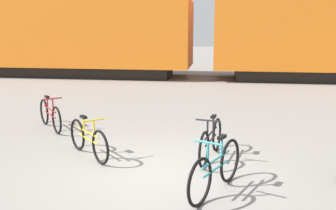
{
  "coord_description": "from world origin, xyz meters",
  "views": [
    {
      "loc": [
        1.02,
        -6.57,
        2.61
      ],
      "look_at": [
        0.0,
        0.65,
        1.1
      ],
      "focal_mm": 42.0,
      "sensor_mm": 36.0,
      "label": 1
    }
  ],
  "objects_px": {
    "bicycle_black": "(211,141)",
    "bicycle_maroon": "(50,115)",
    "bicycle_yellow": "(88,139)",
    "bicycle_teal": "(216,169)",
    "freight_train": "(203,22)"
  },
  "relations": [
    {
      "from": "bicycle_teal",
      "to": "bicycle_yellow",
      "type": "height_order",
      "value": "bicycle_teal"
    },
    {
      "from": "freight_train",
      "to": "bicycle_black",
      "type": "relative_size",
      "value": 31.49
    },
    {
      "from": "freight_train",
      "to": "bicycle_black",
      "type": "height_order",
      "value": "freight_train"
    },
    {
      "from": "bicycle_black",
      "to": "bicycle_maroon",
      "type": "height_order",
      "value": "bicycle_black"
    },
    {
      "from": "freight_train",
      "to": "bicycle_maroon",
      "type": "xyz_separation_m",
      "value": [
        -3.27,
        -10.07,
        -2.34
      ]
    },
    {
      "from": "freight_train",
      "to": "bicycle_maroon",
      "type": "height_order",
      "value": "freight_train"
    },
    {
      "from": "freight_train",
      "to": "bicycle_yellow",
      "type": "bearing_deg",
      "value": -97.6
    },
    {
      "from": "bicycle_teal",
      "to": "bicycle_maroon",
      "type": "bearing_deg",
      "value": 142.06
    },
    {
      "from": "bicycle_yellow",
      "to": "bicycle_maroon",
      "type": "relative_size",
      "value": 0.94
    },
    {
      "from": "bicycle_maroon",
      "to": "bicycle_yellow",
      "type": "bearing_deg",
      "value": -48.89
    },
    {
      "from": "bicycle_teal",
      "to": "bicycle_maroon",
      "type": "relative_size",
      "value": 1.22
    },
    {
      "from": "freight_train",
      "to": "bicycle_yellow",
      "type": "height_order",
      "value": "freight_train"
    },
    {
      "from": "bicycle_teal",
      "to": "bicycle_black",
      "type": "xyz_separation_m",
      "value": [
        -0.13,
        1.61,
        -0.02
      ]
    },
    {
      "from": "bicycle_yellow",
      "to": "bicycle_maroon",
      "type": "bearing_deg",
      "value": 131.11
    },
    {
      "from": "bicycle_black",
      "to": "bicycle_yellow",
      "type": "distance_m",
      "value": 2.43
    }
  ]
}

